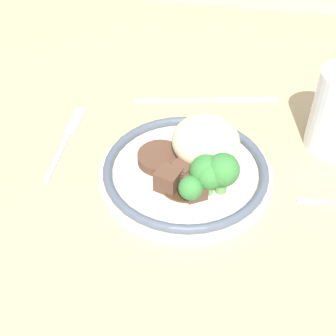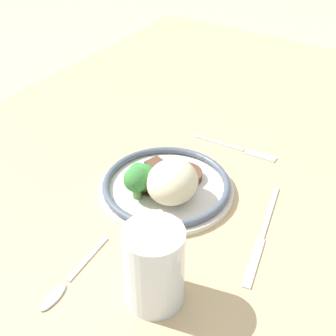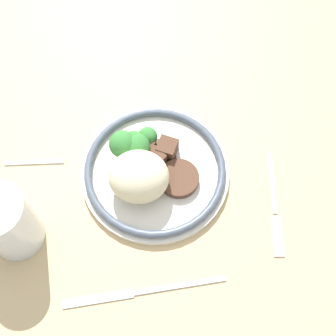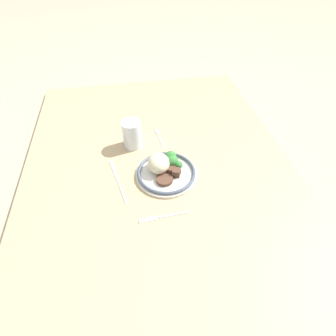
{
  "view_description": "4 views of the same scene",
  "coord_description": "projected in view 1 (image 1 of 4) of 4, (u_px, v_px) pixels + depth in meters",
  "views": [
    {
      "loc": [
        0.08,
        -0.46,
        0.47
      ],
      "look_at": [
        -0.0,
        -0.04,
        0.07
      ],
      "focal_mm": 50.0,
      "sensor_mm": 36.0,
      "label": 1
    },
    {
      "loc": [
        0.54,
        0.32,
        0.54
      ],
      "look_at": [
        0.01,
        -0.02,
        0.07
      ],
      "focal_mm": 50.0,
      "sensor_mm": 36.0,
      "label": 2
    },
    {
      "loc": [
        -0.02,
        0.28,
        0.7
      ],
      "look_at": [
        -0.0,
        -0.01,
        0.07
      ],
      "focal_mm": 50.0,
      "sensor_mm": 36.0,
      "label": 3
    },
    {
      "loc": [
        -0.65,
        0.09,
        0.75
      ],
      "look_at": [
        0.0,
        -0.02,
        0.08
      ],
      "focal_mm": 28.0,
      "sensor_mm": 36.0,
      "label": 4
    }
  ],
  "objects": [
    {
      "name": "plate",
      "position": [
        193.0,
        164.0,
        0.61
      ],
      "size": [
        0.23,
        0.23,
        0.08
      ],
      "color": "silver",
      "rests_on": "dining_table"
    },
    {
      "name": "knife",
      "position": [
        212.0,
        100.0,
        0.76
      ],
      "size": [
        0.23,
        0.06,
        0.0
      ],
      "rotation": [
        0.0,
        0.0,
        0.21
      ],
      "color": "#B7B7BC",
      "rests_on": "dining_table"
    },
    {
      "name": "ground_plane",
      "position": [
        175.0,
        182.0,
        0.67
      ],
      "size": [
        8.0,
        8.0,
        0.0
      ],
      "primitive_type": "plane",
      "color": "tan"
    },
    {
      "name": "fork",
      "position": [
        69.0,
        134.0,
        0.69
      ],
      "size": [
        0.02,
        0.17,
        0.0
      ],
      "rotation": [
        0.0,
        0.0,
        1.62
      ],
      "color": "#B7B7BC",
      "rests_on": "dining_table"
    },
    {
      "name": "dining_table",
      "position": [
        175.0,
        174.0,
        0.65
      ],
      "size": [
        1.55,
        1.04,
        0.03
      ],
      "color": "tan",
      "rests_on": "ground"
    }
  ]
}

